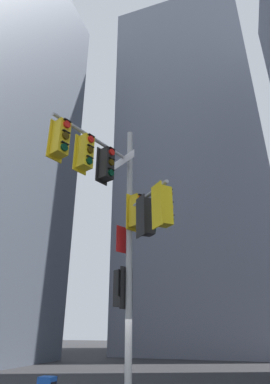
% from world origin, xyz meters
% --- Properties ---
extents(building_mid_block, '(16.17, 16.17, 44.70)m').
position_xyz_m(building_mid_block, '(-1.06, 27.85, 22.35)').
color(building_mid_block, slate).
rests_on(building_mid_block, ground).
extents(signal_pole_assembly, '(2.88, 3.37, 8.50)m').
position_xyz_m(signal_pole_assembly, '(0.01, -0.83, 5.27)').
color(signal_pole_assembly, '#9EA0A3').
rests_on(signal_pole_assembly, ground).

